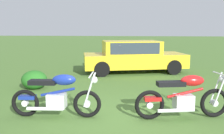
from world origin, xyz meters
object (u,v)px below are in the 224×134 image
object	(u,v)px
motorcycle_red	(184,97)
car_yellow	(133,55)
shrub_low	(34,80)
motorcycle_blue	(57,96)

from	to	relation	value
motorcycle_red	car_yellow	distance (m)	5.69
motorcycle_red	shrub_low	distance (m)	4.90
shrub_low	motorcycle_red	bearing A→B (deg)	-25.29
motorcycle_blue	motorcycle_red	xyz separation A→B (m)	(2.80, 0.26, -0.00)
motorcycle_blue	car_yellow	bearing A→B (deg)	71.24
motorcycle_red	shrub_low	size ratio (longest dim) A/B	2.51
motorcycle_blue	shrub_low	bearing A→B (deg)	120.44
motorcycle_red	shrub_low	xyz separation A→B (m)	(-4.42, 2.09, -0.18)
motorcycle_blue	car_yellow	distance (m)	5.99
motorcycle_blue	car_yellow	xyz separation A→B (m)	(1.50, 5.79, 0.31)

